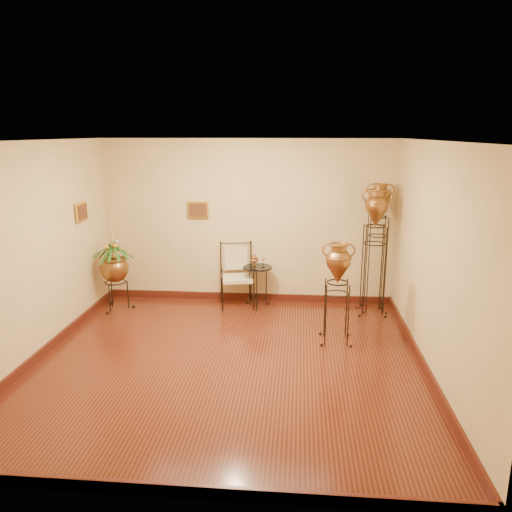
# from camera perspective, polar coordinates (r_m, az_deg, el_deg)

# --- Properties ---
(ground) EXTENTS (5.00, 5.00, 0.00)m
(ground) POSITION_cam_1_polar(r_m,az_deg,el_deg) (6.62, -3.22, -11.98)
(ground) COLOR maroon
(ground) RESTS_ON ground
(room_shell) EXTENTS (5.02, 5.02, 2.81)m
(room_shell) POSITION_cam_1_polar(r_m,az_deg,el_deg) (6.08, -3.48, 2.91)
(room_shell) COLOR beige
(room_shell) RESTS_ON ground
(amphora_tall) EXTENTS (0.45, 0.45, 2.13)m
(amphora_tall) POSITION_cam_1_polar(r_m,az_deg,el_deg) (8.34, 13.65, 1.06)
(amphora_tall) COLOR black
(amphora_tall) RESTS_ON ground
(amphora_mid) EXTENTS (0.51, 0.51, 2.07)m
(amphora_mid) POSITION_cam_1_polar(r_m,az_deg,el_deg) (8.20, 13.33, 0.53)
(amphora_mid) COLOR black
(amphora_mid) RESTS_ON ground
(amphora_short) EXTENTS (0.47, 0.47, 1.46)m
(amphora_short) POSITION_cam_1_polar(r_m,az_deg,el_deg) (7.05, 9.25, -4.14)
(amphora_short) COLOR black
(amphora_short) RESTS_ON ground
(planter_urn) EXTENTS (0.75, 0.75, 1.36)m
(planter_urn) POSITION_cam_1_polar(r_m,az_deg,el_deg) (8.56, -15.89, -1.01)
(planter_urn) COLOR black
(planter_urn) RESTS_ON ground
(armchair) EXTENTS (0.70, 0.66, 1.07)m
(armchair) POSITION_cam_1_polar(r_m,az_deg,el_deg) (8.44, -2.19, -2.27)
(armchair) COLOR black
(armchair) RESTS_ON ground
(side_table) EXTENTS (0.51, 0.51, 0.89)m
(side_table) POSITION_cam_1_polar(r_m,az_deg,el_deg) (8.46, 0.16, -3.43)
(side_table) COLOR black
(side_table) RESTS_ON ground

